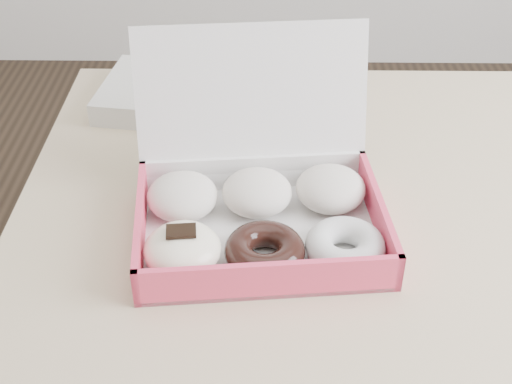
{
  "coord_description": "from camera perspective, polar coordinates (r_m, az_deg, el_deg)",
  "views": [
    {
      "loc": [
        -0.23,
        -0.88,
        1.38
      ],
      "look_at": [
        -0.24,
        -0.11,
        0.82
      ],
      "focal_mm": 50.0,
      "sensor_mm": 36.0,
      "label": 1
    }
  ],
  "objects": [
    {
      "name": "table",
      "position": [
        1.16,
        12.27,
        -2.9
      ],
      "size": [
        1.2,
        0.8,
        0.75
      ],
      "color": "#CEB487",
      "rests_on": "ground"
    },
    {
      "name": "donut_box",
      "position": [
        0.98,
        0.07,
        -1.15
      ],
      "size": [
        0.36,
        0.33,
        0.24
      ],
      "rotation": [
        0.0,
        0.0,
        0.1
      ],
      "color": "white",
      "rests_on": "table"
    },
    {
      "name": "newspapers",
      "position": [
        1.31,
        -6.51,
        7.82
      ],
      "size": [
        0.28,
        0.24,
        0.04
      ],
      "primitive_type": "cube",
      "rotation": [
        0.0,
        0.0,
        -0.13
      ],
      "color": "white",
      "rests_on": "table"
    }
  ]
}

